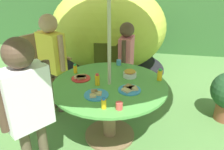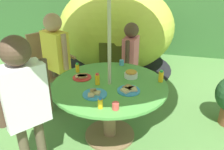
{
  "view_description": "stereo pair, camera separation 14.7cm",
  "coord_description": "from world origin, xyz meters",
  "px_view_note": "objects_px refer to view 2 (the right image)",
  "views": [
    {
      "loc": [
        0.4,
        -2.14,
        1.82
      ],
      "look_at": [
        0.03,
        -0.01,
        0.8
      ],
      "focal_mm": 36.78,
      "sensor_mm": 36.0,
      "label": 1
    },
    {
      "loc": [
        0.54,
        -2.11,
        1.82
      ],
      "look_at": [
        0.03,
        -0.01,
        0.8
      ],
      "focal_mm": 36.78,
      "sensor_mm": 36.0,
      "label": 2
    }
  ],
  "objects_px": {
    "plate_center_back": "(82,77)",
    "cup_far": "(122,63)",
    "juice_bottle_far_left": "(97,79)",
    "cup_near": "(116,106)",
    "plate_mid_left": "(95,94)",
    "dome_tent": "(117,28)",
    "wooden_chair": "(50,64)",
    "child_in_white_shirt": "(24,95)",
    "juice_bottle_near_left": "(100,103)",
    "juice_bottle_far_right": "(77,68)",
    "child_in_yellow_shirt": "(56,51)",
    "child_in_pink_shirt": "(131,53)",
    "garden_table": "(110,99)",
    "juice_bottle_near_right": "(161,76)",
    "snack_bowl": "(131,74)",
    "plate_mid_right": "(129,90)"
  },
  "relations": [
    {
      "from": "wooden_chair",
      "to": "plate_center_back",
      "type": "relative_size",
      "value": 4.82
    },
    {
      "from": "plate_mid_left",
      "to": "cup_far",
      "type": "height_order",
      "value": "cup_far"
    },
    {
      "from": "juice_bottle_near_left",
      "to": "child_in_white_shirt",
      "type": "bearing_deg",
      "value": -156.91
    },
    {
      "from": "child_in_yellow_shirt",
      "to": "plate_mid_left",
      "type": "height_order",
      "value": "child_in_yellow_shirt"
    },
    {
      "from": "wooden_chair",
      "to": "cup_far",
      "type": "distance_m",
      "value": 1.09
    },
    {
      "from": "cup_near",
      "to": "dome_tent",
      "type": "bearing_deg",
      "value": 102.44
    },
    {
      "from": "cup_near",
      "to": "child_in_white_shirt",
      "type": "bearing_deg",
      "value": -159.98
    },
    {
      "from": "plate_center_back",
      "to": "cup_far",
      "type": "bearing_deg",
      "value": 52.96
    },
    {
      "from": "garden_table",
      "to": "juice_bottle_far_right",
      "type": "xyz_separation_m",
      "value": [
        -0.45,
        0.21,
        0.25
      ]
    },
    {
      "from": "plate_mid_left",
      "to": "child_in_pink_shirt",
      "type": "bearing_deg",
      "value": 81.64
    },
    {
      "from": "plate_mid_left",
      "to": "juice_bottle_near_left",
      "type": "distance_m",
      "value": 0.25
    },
    {
      "from": "wooden_chair",
      "to": "plate_mid_right",
      "type": "height_order",
      "value": "wooden_chair"
    },
    {
      "from": "juice_bottle_far_right",
      "to": "cup_near",
      "type": "bearing_deg",
      "value": -47.34
    },
    {
      "from": "wooden_chair",
      "to": "plate_center_back",
      "type": "bearing_deg",
      "value": -97.52
    },
    {
      "from": "plate_mid_left",
      "to": "cup_near",
      "type": "relative_size",
      "value": 3.65
    },
    {
      "from": "dome_tent",
      "to": "cup_near",
      "type": "relative_size",
      "value": 40.5
    },
    {
      "from": "cup_near",
      "to": "child_in_yellow_shirt",
      "type": "bearing_deg",
      "value": 138.12
    },
    {
      "from": "plate_mid_right",
      "to": "juice_bottle_near_right",
      "type": "xyz_separation_m",
      "value": [
        0.3,
        0.29,
        0.05
      ]
    },
    {
      "from": "cup_far",
      "to": "child_in_white_shirt",
      "type": "bearing_deg",
      "value": -113.99
    },
    {
      "from": "juice_bottle_far_left",
      "to": "cup_near",
      "type": "height_order",
      "value": "juice_bottle_far_left"
    },
    {
      "from": "plate_mid_left",
      "to": "cup_far",
      "type": "bearing_deg",
      "value": 82.47
    },
    {
      "from": "snack_bowl",
      "to": "plate_mid_left",
      "type": "relative_size",
      "value": 0.63
    },
    {
      "from": "wooden_chair",
      "to": "child_in_white_shirt",
      "type": "relative_size",
      "value": 0.73
    },
    {
      "from": "child_in_pink_shirt",
      "to": "snack_bowl",
      "type": "bearing_deg",
      "value": 15.3
    },
    {
      "from": "wooden_chair",
      "to": "cup_far",
      "type": "bearing_deg",
      "value": -64.18
    },
    {
      "from": "juice_bottle_near_left",
      "to": "cup_far",
      "type": "xyz_separation_m",
      "value": [
        -0.01,
        1.01,
        -0.02
      ]
    },
    {
      "from": "juice_bottle_far_right",
      "to": "plate_center_back",
      "type": "bearing_deg",
      "value": -53.02
    },
    {
      "from": "wooden_chair",
      "to": "child_in_pink_shirt",
      "type": "xyz_separation_m",
      "value": [
        1.14,
        0.21,
        0.18
      ]
    },
    {
      "from": "juice_bottle_far_right",
      "to": "child_in_yellow_shirt",
      "type": "bearing_deg",
      "value": 149.43
    },
    {
      "from": "plate_mid_right",
      "to": "juice_bottle_far_left",
      "type": "height_order",
      "value": "juice_bottle_far_left"
    },
    {
      "from": "plate_center_back",
      "to": "plate_mid_left",
      "type": "relative_size",
      "value": 0.88
    },
    {
      "from": "cup_far",
      "to": "juice_bottle_near_right",
      "type": "bearing_deg",
      "value": -35.24
    },
    {
      "from": "plate_center_back",
      "to": "juice_bottle_far_left",
      "type": "relative_size",
      "value": 1.63
    },
    {
      "from": "child_in_pink_shirt",
      "to": "cup_far",
      "type": "bearing_deg",
      "value": -5.04
    },
    {
      "from": "plate_mid_left",
      "to": "dome_tent",
      "type": "bearing_deg",
      "value": 97.39
    },
    {
      "from": "plate_center_back",
      "to": "plate_mid_left",
      "type": "bearing_deg",
      "value": -52.4
    },
    {
      "from": "child_in_white_shirt",
      "to": "snack_bowl",
      "type": "xyz_separation_m",
      "value": [
        0.73,
        0.93,
        -0.15
      ]
    },
    {
      "from": "wooden_chair",
      "to": "dome_tent",
      "type": "relative_size",
      "value": 0.38
    },
    {
      "from": "wooden_chair",
      "to": "child_in_pink_shirt",
      "type": "height_order",
      "value": "child_in_pink_shirt"
    },
    {
      "from": "dome_tent",
      "to": "cup_far",
      "type": "distance_m",
      "value": 1.58
    },
    {
      "from": "plate_mid_right",
      "to": "plate_mid_left",
      "type": "height_order",
      "value": "same"
    },
    {
      "from": "dome_tent",
      "to": "snack_bowl",
      "type": "relative_size",
      "value": 17.55
    },
    {
      "from": "garden_table",
      "to": "juice_bottle_near_right",
      "type": "height_order",
      "value": "juice_bottle_near_right"
    },
    {
      "from": "child_in_pink_shirt",
      "to": "juice_bottle_far_left",
      "type": "xyz_separation_m",
      "value": [
        -0.2,
        -0.91,
        0.01
      ]
    },
    {
      "from": "juice_bottle_near_left",
      "to": "juice_bottle_far_right",
      "type": "distance_m",
      "value": 0.83
    },
    {
      "from": "garden_table",
      "to": "plate_mid_right",
      "type": "xyz_separation_m",
      "value": [
        0.23,
        -0.11,
        0.21
      ]
    },
    {
      "from": "juice_bottle_far_left",
      "to": "dome_tent",
      "type": "bearing_deg",
      "value": 97.17
    },
    {
      "from": "juice_bottle_near_right",
      "to": "plate_mid_left",
      "type": "bearing_deg",
      "value": -143.89
    },
    {
      "from": "cup_near",
      "to": "wooden_chair",
      "type": "bearing_deg",
      "value": 137.72
    },
    {
      "from": "plate_mid_left",
      "to": "cup_far",
      "type": "distance_m",
      "value": 0.81
    }
  ]
}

